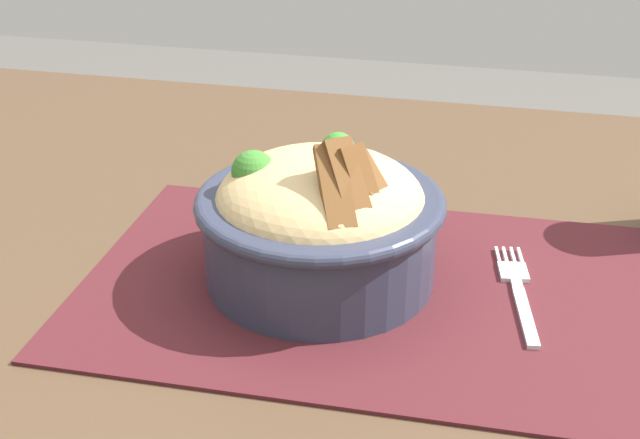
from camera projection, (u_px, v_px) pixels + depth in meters
table at (405, 358)px, 0.66m from camera, size 1.30×0.87×0.72m
placemat at (377, 288)px, 0.62m from camera, size 0.46×0.29×0.00m
bowl at (320, 218)px, 0.61m from camera, size 0.21×0.21×0.13m
fork at (518, 288)px, 0.61m from camera, size 0.04×0.14×0.00m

